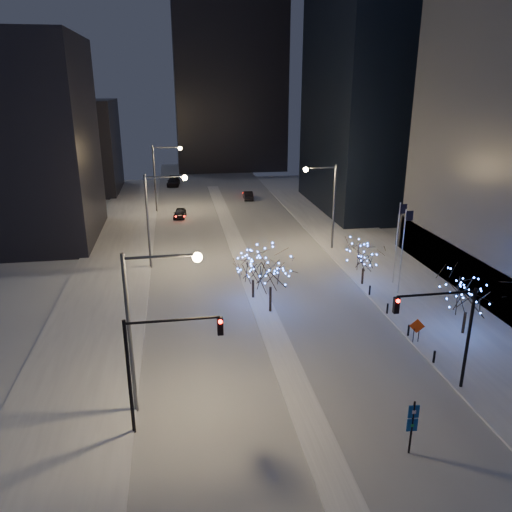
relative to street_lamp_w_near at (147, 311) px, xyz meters
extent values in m
plane|color=white|center=(8.94, -2.00, -6.50)|extent=(160.00, 160.00, 0.00)
cube|color=#B5BAC5|center=(8.94, 33.00, -6.49)|extent=(20.00, 130.00, 0.02)
cube|color=white|center=(8.94, 28.00, -6.42)|extent=(2.00, 80.00, 0.15)
cube|color=white|center=(23.94, 18.00, -6.42)|extent=(10.00, 90.00, 0.15)
cube|color=white|center=(-5.06, 18.00, -6.42)|extent=(8.00, 90.00, 0.15)
cube|color=black|center=(-17.06, 68.00, 1.50)|extent=(18.00, 16.00, 16.00)
cube|color=black|center=(14.94, 90.00, 14.50)|extent=(24.00, 14.00, 42.00)
cylinder|color=#595E66|center=(-1.06, 0.00, -1.50)|extent=(0.24, 0.24, 10.00)
cylinder|color=#595E66|center=(0.94, 0.00, 3.20)|extent=(4.00, 0.16, 0.16)
sphere|color=#F4BE7A|center=(2.94, 0.00, 3.05)|extent=(0.56, 0.56, 0.56)
cylinder|color=#595E66|center=(-1.06, 25.00, -1.50)|extent=(0.24, 0.24, 10.00)
cylinder|color=#595E66|center=(0.94, 25.00, 3.20)|extent=(4.00, 0.16, 0.16)
sphere|color=#F4BE7A|center=(2.94, 25.00, 3.05)|extent=(0.56, 0.56, 0.56)
cylinder|color=#595E66|center=(-1.06, 50.00, -1.50)|extent=(0.24, 0.24, 10.00)
cylinder|color=#595E66|center=(0.94, 50.00, 3.20)|extent=(4.00, 0.16, 0.16)
sphere|color=#F4BE7A|center=(2.94, 50.00, 3.05)|extent=(0.56, 0.56, 0.56)
cylinder|color=#595E66|center=(19.94, 28.00, -1.50)|extent=(0.24, 0.24, 10.00)
cylinder|color=#595E66|center=(18.19, 28.00, 3.20)|extent=(3.50, 0.16, 0.16)
sphere|color=#F4BE7A|center=(16.44, 28.00, 3.05)|extent=(0.56, 0.56, 0.56)
cylinder|color=black|center=(-1.06, -2.00, -3.00)|extent=(0.20, 0.20, 7.00)
cylinder|color=black|center=(1.44, -2.00, 0.30)|extent=(5.00, 0.14, 0.14)
cube|color=black|center=(3.94, -2.00, -0.25)|extent=(0.32, 0.28, 1.00)
sphere|color=#FF0C05|center=(3.94, -2.18, 0.10)|extent=(0.22, 0.22, 0.22)
cylinder|color=black|center=(19.44, -1.00, -3.00)|extent=(0.20, 0.20, 7.00)
cylinder|color=black|center=(16.94, -1.00, 0.30)|extent=(5.00, 0.14, 0.14)
cube|color=black|center=(14.44, -1.00, -0.25)|extent=(0.32, 0.28, 1.00)
sphere|color=#FF0C05|center=(14.44, -1.18, 0.10)|extent=(0.22, 0.22, 0.22)
cylinder|color=silver|center=(21.94, 14.00, -2.35)|extent=(0.10, 0.10, 8.00)
cube|color=black|center=(22.29, 14.00, 1.05)|extent=(0.70, 0.03, 0.90)
cylinder|color=silver|center=(22.54, 16.50, -2.35)|extent=(0.10, 0.10, 8.00)
cube|color=black|center=(22.89, 16.50, 1.05)|extent=(0.70, 0.03, 0.90)
cylinder|color=black|center=(19.14, 2.00, -5.90)|extent=(0.16, 0.16, 0.90)
cylinder|color=black|center=(19.14, 6.00, -5.90)|extent=(0.16, 0.16, 0.90)
cylinder|color=black|center=(19.14, 10.00, -5.90)|extent=(0.16, 0.16, 0.90)
cylinder|color=black|center=(19.14, 14.00, -5.90)|extent=(0.16, 0.16, 0.90)
imported|color=black|center=(2.39, 45.77, -5.80)|extent=(2.16, 4.26, 1.39)
imported|color=black|center=(14.05, 56.40, -5.79)|extent=(1.69, 4.35, 1.41)
imported|color=black|center=(1.65, 70.53, -5.69)|extent=(2.73, 5.73, 1.61)
cylinder|color=black|center=(9.44, 12.09, -5.25)|extent=(0.22, 0.22, 2.20)
cylinder|color=black|center=(8.44, 15.21, -5.51)|extent=(0.22, 0.22, 1.67)
cylinder|color=black|center=(23.56, 5.74, -5.48)|extent=(0.22, 0.22, 1.74)
cylinder|color=black|center=(19.44, 16.68, -5.56)|extent=(0.22, 0.22, 1.58)
cylinder|color=black|center=(13.47, -6.07, -4.89)|extent=(0.11, 0.11, 3.22)
cube|color=#0D4596|center=(13.47, -6.07, -3.88)|extent=(0.57, 0.11, 0.73)
cube|color=#0D4596|center=(13.47, -6.07, -4.71)|extent=(0.57, 0.11, 0.73)
cylinder|color=black|center=(19.03, 4.97, -5.79)|extent=(0.06, 0.06, 1.13)
cylinder|color=black|center=(19.44, 4.97, -5.79)|extent=(0.06, 0.06, 1.13)
cube|color=#E2400B|center=(19.24, 4.97, -5.02)|extent=(1.13, 0.34, 1.16)
camera|label=1|loc=(1.95, -26.12, 12.09)|focal=35.00mm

